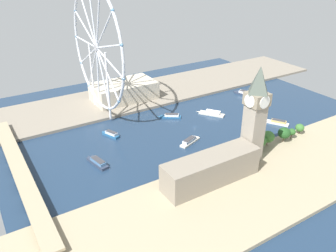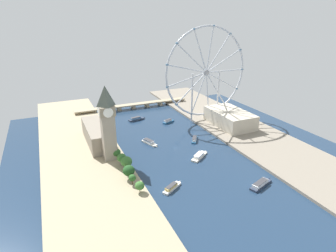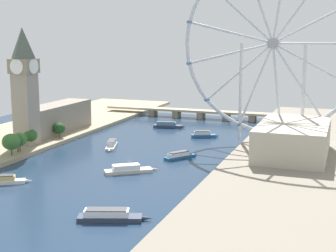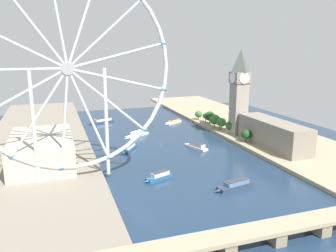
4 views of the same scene
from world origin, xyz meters
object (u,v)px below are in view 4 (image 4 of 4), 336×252
object	(u,v)px
parliament_block	(273,134)
tour_boat_1	(196,146)
tour_boat_0	(137,134)
tour_boat_2	(129,148)
tour_boat_3	(235,185)
river_bridge	(275,230)
tour_boat_6	(159,176)
riverside_hall	(42,150)
tour_boat_4	(102,121)
clock_tower	(239,91)
tour_boat_5	(174,121)
ferris_wheel	(68,70)

from	to	relation	value
parliament_block	tour_boat_1	world-z (taller)	parliament_block
tour_boat_0	tour_boat_2	size ratio (longest dim) A/B	1.25
parliament_block	tour_boat_3	xyz separation A→B (m)	(73.86, 64.40, -12.08)
river_bridge	tour_boat_6	size ratio (longest dim) A/B	8.83
tour_boat_1	tour_boat_2	bearing A→B (deg)	56.22
riverside_hall	tour_boat_2	size ratio (longest dim) A/B	3.11
tour_boat_6	tour_boat_2	bearing A→B (deg)	-107.79
tour_boat_4	tour_boat_6	distance (m)	191.85
clock_tower	parliament_block	size ratio (longest dim) A/B	1.04
tour_boat_5	tour_boat_6	bearing A→B (deg)	36.38
river_bridge	tour_boat_5	size ratio (longest dim) A/B	7.82
parliament_block	tour_boat_6	size ratio (longest dim) A/B	3.56
tour_boat_4	tour_boat_6	size ratio (longest dim) A/B	1.46
tour_boat_0	tour_boat_1	bearing A→B (deg)	89.35
ferris_wheel	tour_boat_6	distance (m)	91.69
tour_boat_3	tour_boat_0	bearing A→B (deg)	-90.39
parliament_block	tour_boat_4	world-z (taller)	parliament_block
parliament_block	tour_boat_4	xyz separation A→B (m)	(126.49, -157.33, -12.11)
ferris_wheel	tour_boat_2	size ratio (longest dim) A/B	5.76
tour_boat_4	river_bridge	bearing A→B (deg)	78.84
river_bridge	tour_boat_1	world-z (taller)	river_bridge
tour_boat_1	parliament_block	bearing A→B (deg)	-130.69
clock_tower	riverside_hall	xyz separation A→B (m)	(183.66, 31.44, -32.66)
river_bridge	tour_boat_5	world-z (taller)	river_bridge
tour_boat_0	tour_boat_5	xyz separation A→B (m)	(-55.24, -44.47, 0.03)
riverside_hall	river_bridge	bearing A→B (deg)	126.23
river_bridge	tour_boat_2	xyz separation A→B (m)	(32.51, -163.30, -3.89)
tour_boat_2	tour_boat_3	size ratio (longest dim) A/B	0.81
tour_boat_1	tour_boat_3	world-z (taller)	tour_boat_3
ferris_wheel	tour_boat_3	xyz separation A→B (m)	(-96.11, 44.14, -72.27)
ferris_wheel	tour_boat_6	xyz separation A→B (m)	(-54.66, 13.94, -72.28)
river_bridge	tour_boat_6	bearing A→B (deg)	-72.69
parliament_block	tour_boat_5	distance (m)	136.02
parliament_block	tour_boat_4	bearing A→B (deg)	-51.20
tour_boat_0	parliament_block	bearing A→B (deg)	106.03
clock_tower	ferris_wheel	xyz separation A→B (m)	(163.15, 68.45, 28.37)
tour_boat_1	tour_boat_2	size ratio (longest dim) A/B	1.19
tour_boat_0	tour_boat_6	world-z (taller)	tour_boat_6
riverside_hall	tour_boat_0	bearing A→B (deg)	-143.34
tour_boat_5	tour_boat_1	bearing A→B (deg)	50.86
tour_boat_2	tour_boat_4	world-z (taller)	tour_boat_4
tour_boat_2	tour_boat_5	world-z (taller)	tour_boat_5
riverside_hall	tour_boat_2	world-z (taller)	riverside_hall
clock_tower	tour_boat_6	bearing A→B (deg)	37.21
ferris_wheel	tour_boat_1	world-z (taller)	ferris_wheel
tour_boat_1	tour_boat_3	distance (m)	89.53
tour_boat_1	tour_boat_5	size ratio (longest dim) A/B	1.12
riverside_hall	tour_boat_6	xyz separation A→B (m)	(-75.17, 50.96, -11.25)
tour_boat_4	tour_boat_5	xyz separation A→B (m)	(-79.88, 30.15, -0.19)
tour_boat_0	tour_boat_1	distance (m)	70.59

